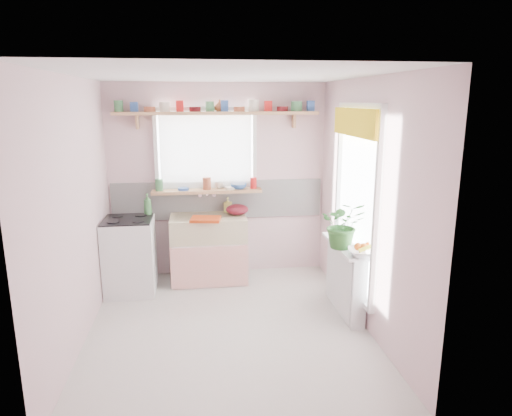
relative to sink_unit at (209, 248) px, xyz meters
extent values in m
plane|color=beige|center=(0.15, -1.29, -0.43)|extent=(3.20, 3.20, 0.00)
plane|color=white|center=(0.15, -1.29, 2.07)|extent=(3.20, 3.20, 0.00)
plane|color=beige|center=(0.15, 0.31, 0.82)|extent=(2.80, 0.00, 2.80)
plane|color=beige|center=(0.15, -2.89, 0.82)|extent=(2.80, 0.00, 2.80)
plane|color=beige|center=(-1.25, -1.29, 0.82)|extent=(0.00, 3.20, 3.20)
plane|color=beige|center=(1.55, -1.29, 0.82)|extent=(0.00, 3.20, 3.20)
cube|color=white|center=(0.15, 0.29, 0.57)|extent=(2.74, 0.03, 0.50)
cube|color=pink|center=(0.15, 0.29, 0.37)|extent=(2.74, 0.02, 0.12)
cube|color=white|center=(0.00, 0.30, 1.22)|extent=(1.20, 0.01, 1.00)
cube|color=white|center=(0.00, 0.24, 1.22)|extent=(1.15, 0.02, 0.95)
cube|color=white|center=(1.54, -1.09, 0.82)|extent=(0.01, 1.10, 1.90)
cube|color=yellow|center=(1.46, -1.09, 1.63)|extent=(0.03, 1.20, 0.28)
cube|color=white|center=(0.00, 0.01, -0.16)|extent=(0.85, 0.55, 0.55)
cube|color=#E85444|center=(0.00, -0.27, -0.16)|extent=(0.95, 0.02, 0.53)
cube|color=beige|center=(0.00, 0.01, 0.27)|extent=(0.95, 0.55, 0.30)
cylinder|color=silver|center=(0.00, 0.26, 0.67)|extent=(0.03, 0.22, 0.03)
cube|color=white|center=(-0.95, -0.24, 0.02)|extent=(0.58, 0.58, 0.90)
cube|color=black|center=(-0.95, -0.24, 0.47)|extent=(0.56, 0.56, 0.02)
cylinder|color=black|center=(-1.09, -0.38, 0.49)|extent=(0.14, 0.14, 0.01)
cylinder|color=black|center=(-0.81, -0.38, 0.49)|extent=(0.14, 0.14, 0.01)
cylinder|color=black|center=(-1.09, -0.10, 0.49)|extent=(0.14, 0.14, 0.01)
cylinder|color=black|center=(-0.81, -0.10, 0.49)|extent=(0.14, 0.14, 0.01)
cube|color=white|center=(1.45, -1.09, -0.06)|extent=(0.15, 0.90, 0.75)
cube|color=white|center=(1.42, -1.09, 0.33)|extent=(0.22, 0.95, 0.03)
cube|color=tan|center=(0.00, 0.19, 0.71)|extent=(1.40, 0.22, 0.04)
cube|color=tan|center=(0.15, 0.18, 1.69)|extent=(2.52, 0.24, 0.04)
cylinder|color=#3F7F4C|center=(-1.03, 0.18, 1.77)|extent=(0.11, 0.11, 0.12)
cylinder|color=#3359A5|center=(-0.85, 0.18, 1.77)|extent=(0.11, 0.11, 0.12)
cylinder|color=#A55133|center=(-0.67, 0.18, 1.74)|extent=(0.11, 0.11, 0.06)
cylinder|color=silver|center=(-0.49, 0.18, 1.77)|extent=(0.11, 0.11, 0.12)
cylinder|color=red|center=(-0.30, 0.18, 1.77)|extent=(0.11, 0.11, 0.12)
cylinder|color=#590F14|center=(-0.12, 0.18, 1.74)|extent=(0.11, 0.11, 0.06)
cylinder|color=#3F7F4C|center=(0.06, 0.18, 1.77)|extent=(0.11, 0.11, 0.12)
cylinder|color=#3359A5|center=(0.24, 0.18, 1.77)|extent=(0.11, 0.11, 0.12)
cylinder|color=#A55133|center=(0.42, 0.18, 1.74)|extent=(0.11, 0.11, 0.06)
cylinder|color=silver|center=(0.60, 0.18, 1.77)|extent=(0.11, 0.11, 0.12)
cylinder|color=red|center=(0.79, 0.18, 1.77)|extent=(0.11, 0.11, 0.12)
cylinder|color=#590F14|center=(0.97, 0.18, 1.74)|extent=(0.11, 0.11, 0.06)
cylinder|color=#3F7F4C|center=(1.15, 0.18, 1.77)|extent=(0.11, 0.11, 0.12)
cylinder|color=#3359A5|center=(1.33, 0.18, 1.77)|extent=(0.11, 0.11, 0.12)
cylinder|color=#3F7F4C|center=(-0.62, 0.19, 0.79)|extent=(0.11, 0.11, 0.12)
cylinder|color=#3359A5|center=(-0.31, 0.19, 0.79)|extent=(0.11, 0.11, 0.12)
cylinder|color=#A55133|center=(0.00, 0.19, 0.76)|extent=(0.11, 0.11, 0.06)
cylinder|color=silver|center=(0.31, 0.19, 0.79)|extent=(0.11, 0.11, 0.12)
cylinder|color=red|center=(0.62, 0.19, 0.79)|extent=(0.11, 0.11, 0.12)
cube|color=#CC3E12|center=(-0.03, -0.19, 0.44)|extent=(0.39, 0.32, 0.04)
ellipsoid|color=#5B0F1B|center=(0.37, 0.06, 0.48)|extent=(0.30, 0.30, 0.13)
imported|color=#2E6729|center=(1.36, -1.20, 0.59)|extent=(0.52, 0.47, 0.50)
imported|color=silver|center=(1.48, -1.49, 0.38)|extent=(0.35, 0.35, 0.07)
imported|color=#255B24|center=(1.37, -1.18, 0.45)|extent=(0.13, 0.11, 0.21)
imported|color=#D0CC5C|center=(0.27, 0.21, 0.52)|extent=(0.11, 0.11, 0.19)
imported|color=beige|center=(0.16, 0.25, 0.77)|extent=(0.11, 0.11, 0.09)
imported|color=#2D5493|center=(0.41, 0.19, 0.76)|extent=(0.26, 0.26, 0.06)
imported|color=#A85633|center=(0.18, 0.24, 1.78)|extent=(0.17, 0.17, 0.14)
imported|color=#428445|center=(-0.73, -0.05, 0.61)|extent=(0.11, 0.11, 0.26)
sphere|color=orange|center=(1.48, -1.49, 0.44)|extent=(0.08, 0.08, 0.08)
sphere|color=orange|center=(1.54, -1.46, 0.44)|extent=(0.08, 0.08, 0.08)
sphere|color=orange|center=(1.43, -1.47, 0.44)|extent=(0.08, 0.08, 0.08)
cylinder|color=yellow|center=(1.50, -1.54, 0.45)|extent=(0.18, 0.04, 0.10)
camera|label=1|loc=(-0.13, -5.58, 1.84)|focal=32.00mm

